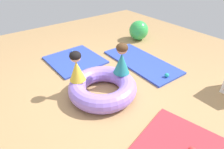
% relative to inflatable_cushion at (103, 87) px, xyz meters
% --- Properties ---
extents(ground_plane, '(8.00, 8.00, 0.00)m').
position_rel_inflatable_cushion_xyz_m(ground_plane, '(-0.08, 0.08, -0.15)').
color(ground_plane, tan).
extents(gym_mat_center_rear, '(1.17, 1.11, 0.04)m').
position_rel_inflatable_cushion_xyz_m(gym_mat_center_rear, '(-1.37, 0.19, -0.13)').
color(gym_mat_center_rear, '#2D47B7').
rests_on(gym_mat_center_rear, ground).
extents(gym_mat_front, '(1.78, 0.84, 0.04)m').
position_rel_inflatable_cushion_xyz_m(gym_mat_front, '(-0.40, 1.32, -0.13)').
color(gym_mat_front, '#2D47B7').
rests_on(gym_mat_front, ground).
extents(inflatable_cushion, '(1.15, 1.15, 0.30)m').
position_rel_inflatable_cushion_xyz_m(inflatable_cushion, '(0.00, 0.00, 0.00)').
color(inflatable_cushion, '#9975EA').
rests_on(inflatable_cushion, ground).
extents(child_in_teal, '(0.32, 0.32, 0.55)m').
position_rel_inflatable_cushion_xyz_m(child_in_teal, '(0.00, 0.40, 0.41)').
color(child_in_teal, teal).
rests_on(child_in_teal, inflatable_cushion).
extents(child_in_yellow, '(0.37, 0.37, 0.51)m').
position_rel_inflatable_cushion_xyz_m(child_in_yellow, '(-0.25, -0.31, 0.40)').
color(child_in_yellow, yellow).
rests_on(child_in_yellow, inflatable_cushion).
extents(play_ball_blue, '(0.06, 0.06, 0.06)m').
position_rel_inflatable_cushion_xyz_m(play_ball_blue, '(-1.70, 0.29, -0.08)').
color(play_ball_blue, blue).
rests_on(play_ball_blue, gym_mat_center_rear).
extents(play_ball_teal, '(0.09, 0.09, 0.09)m').
position_rel_inflatable_cushion_xyz_m(play_ball_teal, '(0.35, 1.25, -0.07)').
color(play_ball_teal, teal).
rests_on(play_ball_teal, gym_mat_front).
extents(exercise_ball_large, '(0.52, 0.52, 0.52)m').
position_rel_inflatable_cushion_xyz_m(exercise_ball_large, '(-1.42, 2.20, 0.11)').
color(exercise_ball_large, green).
rests_on(exercise_ball_large, ground).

